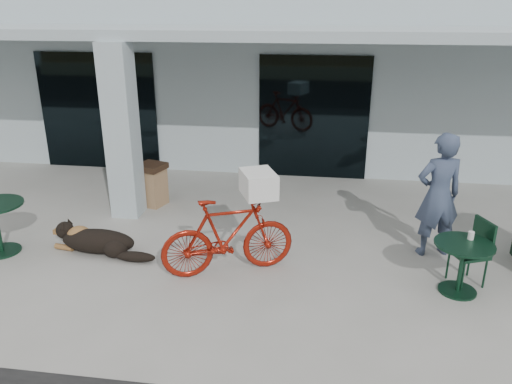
% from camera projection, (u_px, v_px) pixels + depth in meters
% --- Properties ---
extents(ground, '(80.00, 80.00, 0.00)m').
position_uv_depth(ground, '(170.00, 282.00, 7.07)').
color(ground, '#A19E97').
rests_on(ground, ground).
extents(building, '(22.00, 7.00, 4.50)m').
position_uv_depth(building, '(256.00, 59.00, 14.16)').
color(building, '#A4B5BA').
rests_on(building, ground).
extents(storefront_glass_left, '(2.80, 0.06, 2.70)m').
position_uv_depth(storefront_glass_left, '(98.00, 112.00, 11.64)').
color(storefront_glass_left, black).
rests_on(storefront_glass_left, ground).
extents(storefront_glass_right, '(2.40, 0.06, 2.70)m').
position_uv_depth(storefront_glass_right, '(313.00, 118.00, 10.97)').
color(storefront_glass_right, black).
rests_on(storefront_glass_right, ground).
extents(column, '(0.50, 0.50, 3.12)m').
position_uv_depth(column, '(122.00, 132.00, 8.85)').
color(column, '#A4B5BA').
rests_on(column, ground).
extents(overhang, '(22.00, 2.80, 0.18)m').
position_uv_depth(overhang, '(218.00, 32.00, 9.28)').
color(overhang, '#A4B5BA').
rests_on(overhang, column).
extents(bicycle, '(1.99, 1.27, 1.16)m').
position_uv_depth(bicycle, '(228.00, 236.00, 7.13)').
color(bicycle, maroon).
rests_on(bicycle, ground).
extents(laundry_basket, '(0.63, 0.71, 0.35)m').
position_uv_depth(laundry_basket, '(258.00, 184.00, 6.98)').
color(laundry_basket, white).
rests_on(laundry_basket, bicycle).
extents(dog, '(1.42, 0.67, 0.45)m').
position_uv_depth(dog, '(98.00, 240.00, 7.82)').
color(dog, black).
rests_on(dog, ground).
extents(cup_near_dog, '(0.10, 0.10, 0.10)m').
position_uv_depth(cup_near_dog, '(183.00, 252.00, 7.81)').
color(cup_near_dog, white).
rests_on(cup_near_dog, ground).
extents(cafe_table_far, '(1.00, 1.00, 0.73)m').
position_uv_depth(cafe_table_far, '(461.00, 268.00, 6.70)').
color(cafe_table_far, '#123422').
rests_on(cafe_table_far, ground).
extents(cafe_chair_far_b, '(0.59, 0.57, 0.95)m').
position_uv_depth(cafe_chair_far_b, '(469.00, 253.00, 6.88)').
color(cafe_chair_far_b, '#123422').
rests_on(cafe_chair_far_b, ground).
extents(person, '(0.81, 0.64, 1.96)m').
position_uv_depth(person, '(438.00, 195.00, 7.55)').
color(person, '#38445E').
rests_on(person, ground).
extents(cup_on_table, '(0.10, 0.10, 0.11)m').
position_uv_depth(cup_on_table, '(471.00, 235.00, 6.68)').
color(cup_on_table, white).
rests_on(cup_on_table, cafe_table_far).
extents(trash_receptacle, '(0.61, 0.61, 0.83)m').
position_uv_depth(trash_receptacle, '(152.00, 184.00, 9.68)').
color(trash_receptacle, '#8F6C4A').
rests_on(trash_receptacle, ground).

